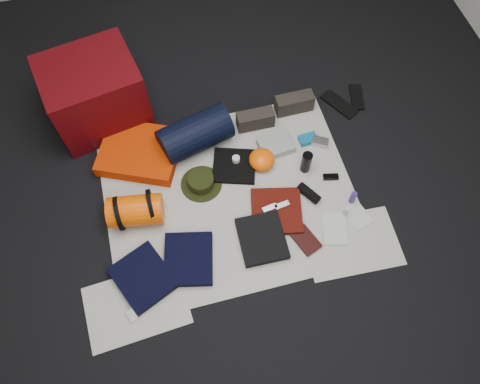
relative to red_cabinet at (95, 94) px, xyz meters
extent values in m
cube|color=black|center=(0.71, -0.85, -0.26)|extent=(4.50, 4.50, 0.02)
cube|color=silver|center=(0.71, -0.85, -0.25)|extent=(1.60, 1.30, 0.01)
cube|color=silver|center=(0.01, -1.40, -0.25)|extent=(0.61, 0.44, 0.00)
cube|color=silver|center=(1.36, -1.35, -0.25)|extent=(0.60, 0.43, 0.00)
cube|color=#4E050A|center=(0.00, 0.00, 0.00)|extent=(0.69, 0.61, 0.50)
cube|color=red|center=(0.20, -0.39, -0.20)|extent=(0.64, 0.59, 0.09)
cylinder|color=#FB5604|center=(0.11, -0.85, -0.15)|extent=(0.36, 0.25, 0.20)
cylinder|color=black|center=(0.01, -0.85, -0.14)|extent=(0.02, 0.22, 0.22)
cylinder|color=black|center=(0.21, -0.85, -0.14)|extent=(0.02, 0.22, 0.22)
cylinder|color=black|center=(0.59, -0.40, -0.12)|extent=(0.53, 0.37, 0.25)
cylinder|color=black|center=(0.55, -0.71, -0.24)|extent=(0.34, 0.34, 0.01)
cylinder|color=black|center=(0.55, -0.71, -0.20)|extent=(0.17, 0.17, 0.08)
cube|color=#2C2822|center=(1.02, -0.34, -0.18)|extent=(0.26, 0.10, 0.13)
cube|color=#2C2822|center=(1.32, -0.28, -0.18)|extent=(0.27, 0.10, 0.13)
cube|color=black|center=(1.66, -0.32, -0.24)|extent=(0.23, 0.29, 0.02)
cube|color=black|center=(1.81, -0.29, -0.24)|extent=(0.14, 0.25, 0.01)
cube|color=black|center=(0.08, -1.26, -0.22)|extent=(0.41, 0.43, 0.05)
cube|color=black|center=(0.37, -1.21, -0.22)|extent=(0.35, 0.39, 0.05)
cube|color=black|center=(0.83, -1.19, -0.22)|extent=(0.29, 0.33, 0.05)
cube|color=black|center=(0.79, -0.64, -0.23)|extent=(0.35, 0.34, 0.03)
cube|color=#4A0E08|center=(0.97, -1.04, -0.22)|extent=(0.38, 0.38, 0.04)
ellipsoid|color=#FB5604|center=(0.98, -0.66, -0.19)|extent=(0.19, 0.19, 0.11)
cube|color=gray|center=(1.11, -0.56, -0.22)|extent=(0.24, 0.19, 0.06)
cylinder|color=black|center=(1.25, -0.77, -0.16)|extent=(0.09, 0.09, 0.17)
cylinder|color=black|center=(1.21, -0.97, -0.21)|extent=(0.14, 0.17, 0.06)
cube|color=#B0B0B5|center=(1.41, -0.61, -0.22)|extent=(0.13, 0.11, 0.04)
cube|color=#0E638D|center=(1.34, -0.56, -0.22)|extent=(0.13, 0.09, 0.04)
cylinder|color=navy|center=(1.46, -1.08, -0.19)|extent=(0.05, 0.05, 0.11)
cylinder|color=#B9BEB8|center=(1.39, -1.16, -0.20)|extent=(0.04, 0.04, 0.09)
cube|color=black|center=(1.09, -1.27, -0.23)|extent=(0.17, 0.21, 0.03)
cube|color=#BABBB1|center=(1.29, -1.24, -0.24)|extent=(0.20, 0.25, 0.01)
cube|color=#BABBB1|center=(1.46, -1.19, -0.24)|extent=(0.18, 0.20, 0.01)
cube|color=black|center=(1.39, -0.88, -0.23)|extent=(0.11, 0.06, 0.03)
cube|color=#B0B0B5|center=(-0.01, -1.45, -0.24)|extent=(0.10, 0.10, 0.01)
cylinder|color=beige|center=(0.81, -0.61, -0.20)|extent=(0.05, 0.05, 0.04)
cube|color=#B0B0B5|center=(0.93, -1.02, -0.20)|extent=(0.10, 0.05, 0.01)
cube|color=#B0B0B5|center=(1.01, -1.02, -0.20)|extent=(0.10, 0.05, 0.01)
camera|label=1|loc=(0.43, -2.20, 2.47)|focal=35.00mm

